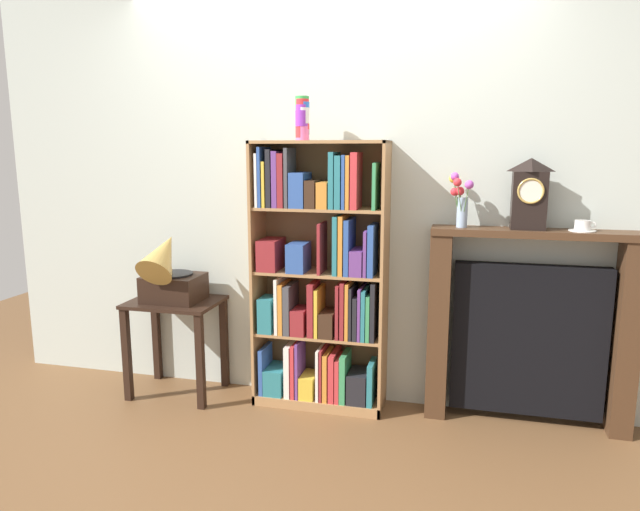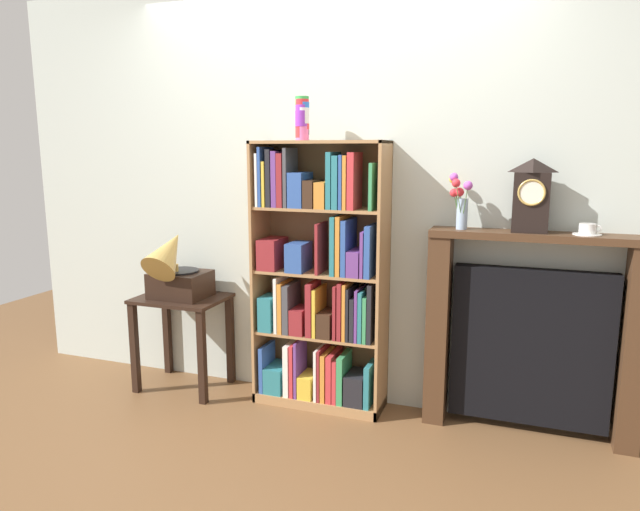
{
  "view_description": "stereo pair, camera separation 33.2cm",
  "coord_description": "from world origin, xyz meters",
  "px_view_note": "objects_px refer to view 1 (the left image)",
  "views": [
    {
      "loc": [
        0.82,
        -3.15,
        1.57
      ],
      "look_at": [
        0.0,
        0.1,
        0.95
      ],
      "focal_mm": 31.86,
      "sensor_mm": 36.0,
      "label": 1
    },
    {
      "loc": [
        1.14,
        -3.05,
        1.57
      ],
      "look_at": [
        0.0,
        0.1,
        0.95
      ],
      "focal_mm": 31.86,
      "sensor_mm": 36.0,
      "label": 2
    }
  ],
  "objects_px": {
    "bookshelf": "(319,289)",
    "gramophone": "(169,272)",
    "cup_stack": "(302,119)",
    "teacup_with_saucer": "(583,226)",
    "mantel_clock": "(529,194)",
    "flower_vase": "(460,198)",
    "fireplace_mantel": "(528,330)",
    "side_table_left": "(176,324)"
  },
  "relations": [
    {
      "from": "bookshelf",
      "to": "gramophone",
      "type": "distance_m",
      "value": 0.95
    },
    {
      "from": "cup_stack",
      "to": "gramophone",
      "type": "relative_size",
      "value": 0.49
    },
    {
      "from": "cup_stack",
      "to": "teacup_with_saucer",
      "type": "height_order",
      "value": "cup_stack"
    },
    {
      "from": "bookshelf",
      "to": "mantel_clock",
      "type": "xyz_separation_m",
      "value": [
        1.17,
        0.04,
        0.6
      ]
    },
    {
      "from": "flower_vase",
      "to": "teacup_with_saucer",
      "type": "bearing_deg",
      "value": 1.07
    },
    {
      "from": "cup_stack",
      "to": "fireplace_mantel",
      "type": "xyz_separation_m",
      "value": [
        1.31,
        0.1,
        -1.19
      ]
    },
    {
      "from": "mantel_clock",
      "to": "flower_vase",
      "type": "relative_size",
      "value": 1.25
    },
    {
      "from": "flower_vase",
      "to": "bookshelf",
      "type": "bearing_deg",
      "value": -177.57
    },
    {
      "from": "side_table_left",
      "to": "flower_vase",
      "type": "height_order",
      "value": "flower_vase"
    },
    {
      "from": "bookshelf",
      "to": "gramophone",
      "type": "height_order",
      "value": "bookshelf"
    },
    {
      "from": "bookshelf",
      "to": "teacup_with_saucer",
      "type": "relative_size",
      "value": 11.6
    },
    {
      "from": "mantel_clock",
      "to": "bookshelf",
      "type": "bearing_deg",
      "value": -177.86
    },
    {
      "from": "teacup_with_saucer",
      "to": "fireplace_mantel",
      "type": "bearing_deg",
      "value": 175.79
    },
    {
      "from": "flower_vase",
      "to": "teacup_with_saucer",
      "type": "relative_size",
      "value": 2.22
    },
    {
      "from": "mantel_clock",
      "to": "teacup_with_saucer",
      "type": "relative_size",
      "value": 2.78
    },
    {
      "from": "side_table_left",
      "to": "mantel_clock",
      "type": "distance_m",
      "value": 2.28
    },
    {
      "from": "bookshelf",
      "to": "flower_vase",
      "type": "relative_size",
      "value": 5.23
    },
    {
      "from": "gramophone",
      "to": "mantel_clock",
      "type": "bearing_deg",
      "value": 4.41
    },
    {
      "from": "bookshelf",
      "to": "teacup_with_saucer",
      "type": "xyz_separation_m",
      "value": [
        1.45,
        0.05,
        0.42
      ]
    },
    {
      "from": "fireplace_mantel",
      "to": "cup_stack",
      "type": "bearing_deg",
      "value": -175.81
    },
    {
      "from": "fireplace_mantel",
      "to": "flower_vase",
      "type": "relative_size",
      "value": 3.67
    },
    {
      "from": "gramophone",
      "to": "fireplace_mantel",
      "type": "distance_m",
      "value": 2.18
    },
    {
      "from": "fireplace_mantel",
      "to": "teacup_with_saucer",
      "type": "height_order",
      "value": "teacup_with_saucer"
    },
    {
      "from": "gramophone",
      "to": "teacup_with_saucer",
      "type": "relative_size",
      "value": 3.58
    },
    {
      "from": "cup_stack",
      "to": "teacup_with_saucer",
      "type": "xyz_separation_m",
      "value": [
        1.55,
        0.08,
        -0.58
      ]
    },
    {
      "from": "teacup_with_saucer",
      "to": "mantel_clock",
      "type": "bearing_deg",
      "value": -179.51
    },
    {
      "from": "cup_stack",
      "to": "fireplace_mantel",
      "type": "height_order",
      "value": "cup_stack"
    },
    {
      "from": "gramophone",
      "to": "bookshelf",
      "type": "bearing_deg",
      "value": 7.22
    },
    {
      "from": "cup_stack",
      "to": "flower_vase",
      "type": "bearing_deg",
      "value": 4.23
    },
    {
      "from": "bookshelf",
      "to": "mantel_clock",
      "type": "height_order",
      "value": "bookshelf"
    },
    {
      "from": "bookshelf",
      "to": "mantel_clock",
      "type": "relative_size",
      "value": 4.17
    },
    {
      "from": "side_table_left",
      "to": "flower_vase",
      "type": "relative_size",
      "value": 2.01
    },
    {
      "from": "cup_stack",
      "to": "fireplace_mantel",
      "type": "bearing_deg",
      "value": 4.19
    },
    {
      "from": "side_table_left",
      "to": "teacup_with_saucer",
      "type": "xyz_separation_m",
      "value": [
        2.39,
        0.11,
        0.7
      ]
    },
    {
      "from": "mantel_clock",
      "to": "teacup_with_saucer",
      "type": "height_order",
      "value": "mantel_clock"
    },
    {
      "from": "mantel_clock",
      "to": "fireplace_mantel",
      "type": "bearing_deg",
      "value": 23.25
    },
    {
      "from": "gramophone",
      "to": "fireplace_mantel",
      "type": "bearing_deg",
      "value": 4.84
    },
    {
      "from": "bookshelf",
      "to": "gramophone",
      "type": "relative_size",
      "value": 3.24
    },
    {
      "from": "cup_stack",
      "to": "side_table_left",
      "type": "xyz_separation_m",
      "value": [
        -0.85,
        -0.03,
        -1.28
      ]
    },
    {
      "from": "fireplace_mantel",
      "to": "mantel_clock",
      "type": "xyz_separation_m",
      "value": [
        -0.05,
        -0.02,
        0.78
      ]
    },
    {
      "from": "fireplace_mantel",
      "to": "mantel_clock",
      "type": "distance_m",
      "value": 0.78
    },
    {
      "from": "side_table_left",
      "to": "mantel_clock",
      "type": "xyz_separation_m",
      "value": [
        2.11,
        0.11,
        0.87
      ]
    }
  ]
}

